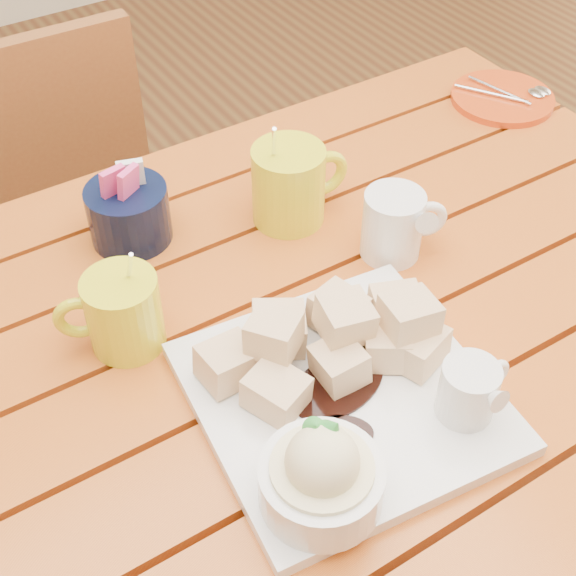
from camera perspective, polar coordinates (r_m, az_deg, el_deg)
table at (r=0.99m, az=0.58°, el=-6.96°), size 1.20×0.79×0.75m
dessert_plate at (r=0.80m, az=3.94°, el=-7.84°), size 0.32×0.32×0.12m
coffee_mug_left at (r=0.87m, az=-11.78°, el=-1.67°), size 0.11×0.08×0.14m
coffee_mug_right at (r=1.02m, az=0.18°, el=7.45°), size 0.13×0.09×0.16m
cream_pitcher at (r=0.97m, az=7.60°, el=4.60°), size 0.11×0.09×0.09m
sugar_caddy at (r=1.01m, az=-11.26°, el=5.29°), size 0.10×0.10×0.11m
orange_saucer at (r=1.32m, az=15.06°, el=12.94°), size 0.16×0.16×0.02m
chair_far at (r=1.53m, az=-18.12°, el=4.63°), size 0.42×0.42×0.88m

